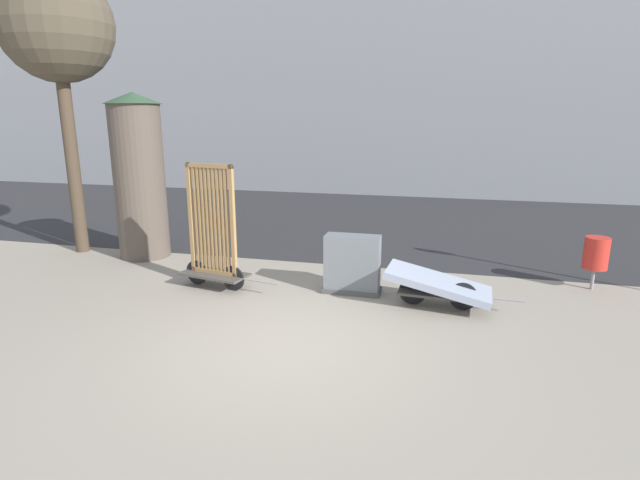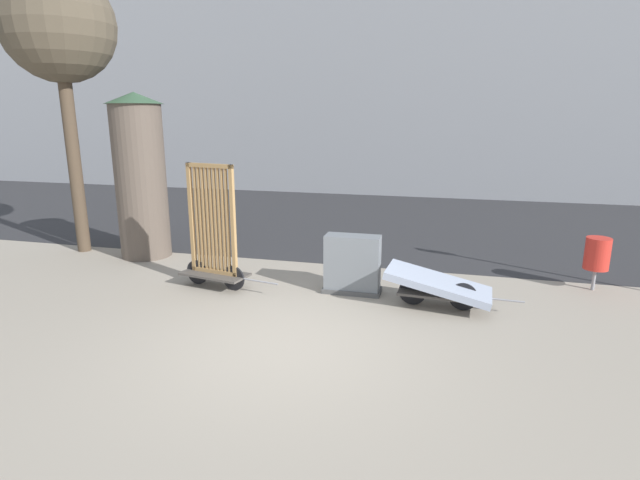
{
  "view_description": "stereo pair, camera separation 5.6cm",
  "coord_description": "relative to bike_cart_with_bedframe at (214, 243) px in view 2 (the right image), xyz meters",
  "views": [
    {
      "loc": [
        1.98,
        -5.9,
        3.05
      ],
      "look_at": [
        0.0,
        1.98,
        1.01
      ],
      "focal_mm": 28.0,
      "sensor_mm": 36.0,
      "label": 1
    },
    {
      "loc": [
        2.03,
        -5.89,
        3.05
      ],
      "look_at": [
        0.0,
        1.98,
        1.01
      ],
      "focal_mm": 28.0,
      "sensor_mm": 36.0,
      "label": 2
    }
  ],
  "objects": [
    {
      "name": "ground_plane",
      "position": [
        1.97,
        -1.98,
        -0.83
      ],
      "size": [
        60.0,
        60.0,
        0.0
      ],
      "primitive_type": "plane",
      "color": "gray"
    },
    {
      "name": "road_strip",
      "position": [
        1.97,
        6.63,
        -0.82
      ],
      "size": [
        56.0,
        9.45,
        0.01
      ],
      "color": "#2D2D30",
      "rests_on": "ground_plane"
    },
    {
      "name": "building_facade",
      "position": [
        1.97,
        13.35,
        5.54
      ],
      "size": [
        48.0,
        4.0,
        12.72
      ],
      "color": "gray",
      "rests_on": "ground_plane"
    },
    {
      "name": "bike_cart_with_bedframe",
      "position": [
        0.0,
        0.0,
        0.0
      ],
      "size": [
        1.96,
        0.79,
        2.24
      ],
      "rotation": [
        0.0,
        0.0,
        -0.19
      ],
      "color": "#4C4742",
      "rests_on": "ground_plane"
    },
    {
      "name": "bike_cart_with_mattress",
      "position": [
        3.94,
        0.0,
        -0.45
      ],
      "size": [
        2.18,
        0.94,
        0.64
      ],
      "rotation": [
        0.0,
        0.0,
        -0.07
      ],
      "color": "#4C4742",
      "rests_on": "ground_plane"
    },
    {
      "name": "utility_cabinet",
      "position": [
        2.46,
        0.35,
        -0.35
      ],
      "size": [
        1.01,
        0.44,
        1.03
      ],
      "color": "#4C4C4C",
      "rests_on": "ground_plane"
    },
    {
      "name": "trash_bin",
      "position": [
        6.62,
        1.55,
        -0.16
      ],
      "size": [
        0.42,
        0.42,
        0.96
      ],
      "color": "gray",
      "rests_on": "ground_plane"
    },
    {
      "name": "advertising_column",
      "position": [
        -2.43,
        1.55,
        0.96
      ],
      "size": [
        1.2,
        1.2,
        3.51
      ],
      "color": "brown",
      "rests_on": "ground_plane"
    },
    {
      "name": "street_tree",
      "position": [
        -4.07,
        1.55,
        3.97
      ],
      "size": [
        2.33,
        2.33,
        6.03
      ],
      "color": "#4C3D2D",
      "rests_on": "ground_plane"
    }
  ]
}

